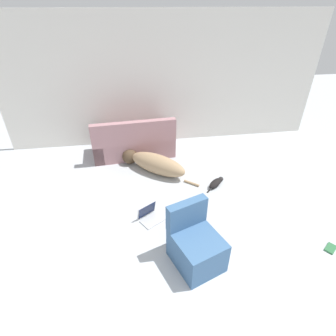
% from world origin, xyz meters
% --- Properties ---
extents(wall_back, '(6.94, 0.06, 2.74)m').
position_xyz_m(wall_back, '(0.00, 4.56, 1.37)').
color(wall_back, silver).
rests_on(wall_back, ground_plane).
extents(couch, '(1.73, 0.90, 0.87)m').
position_xyz_m(couch, '(-0.78, 3.94, 0.27)').
color(couch, '#A3757A').
rests_on(couch, ground_plane).
extents(dog, '(1.44, 1.25, 0.38)m').
position_xyz_m(dog, '(-0.44, 3.20, 0.18)').
color(dog, '#A38460').
rests_on(dog, ground_plane).
extents(cat, '(0.42, 0.38, 0.12)m').
position_xyz_m(cat, '(0.63, 2.55, 0.06)').
color(cat, black).
rests_on(cat, ground_plane).
extents(laptop_open, '(0.43, 0.42, 0.24)m').
position_xyz_m(laptop_open, '(-0.64, 1.88, 0.08)').
color(laptop_open, '#B7B7BC').
rests_on(laptop_open, ground_plane).
extents(book_green, '(0.22, 0.20, 0.02)m').
position_xyz_m(book_green, '(1.74, 0.92, 0.01)').
color(book_green, '#2D663D').
rests_on(book_green, ground_plane).
extents(side_chair, '(0.72, 0.77, 0.81)m').
position_xyz_m(side_chair, '(-0.13, 1.02, 0.28)').
color(side_chair, '#385B84').
rests_on(side_chair, ground_plane).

